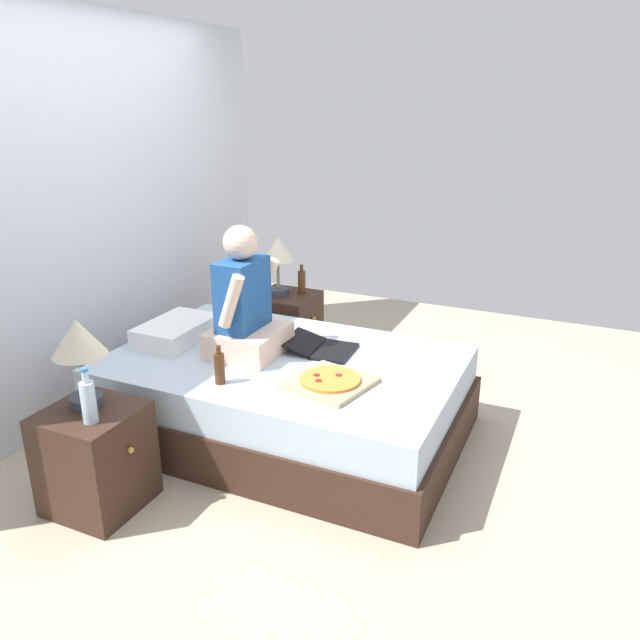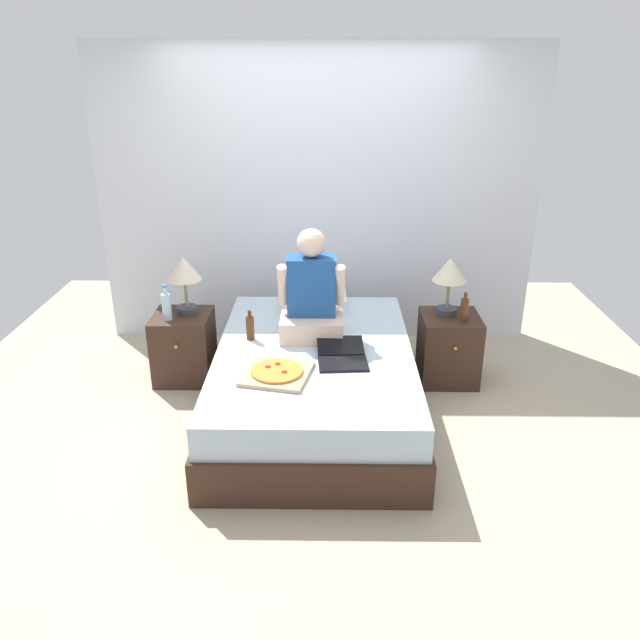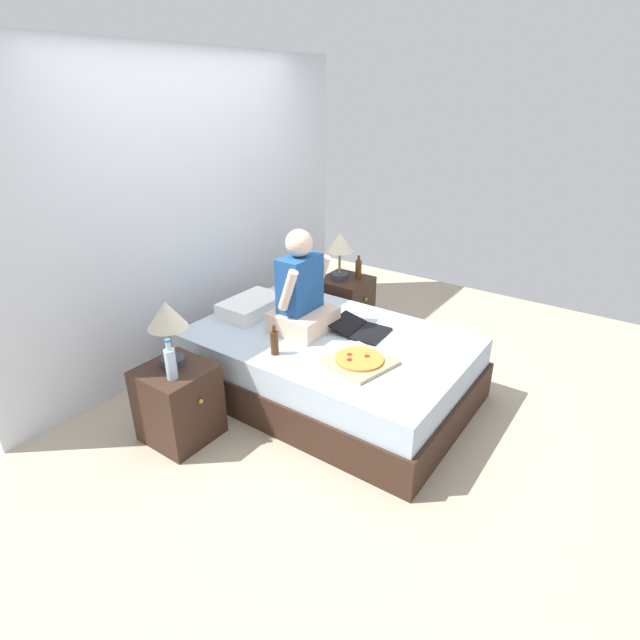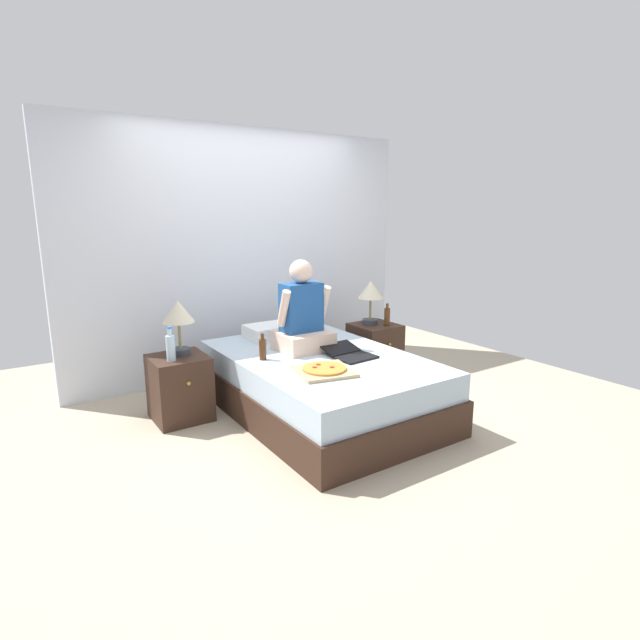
{
  "view_description": "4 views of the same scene",
  "coord_description": "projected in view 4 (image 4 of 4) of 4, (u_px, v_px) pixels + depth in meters",
  "views": [
    {
      "loc": [
        -3.02,
        -1.61,
        1.98
      ],
      "look_at": [
        0.11,
        -0.18,
        0.74
      ],
      "focal_mm": 35.0,
      "sensor_mm": 36.0,
      "label": 1
    },
    {
      "loc": [
        0.09,
        -3.88,
        2.35
      ],
      "look_at": [
        0.04,
        -0.15,
        0.79
      ],
      "focal_mm": 35.0,
      "sensor_mm": 36.0,
      "label": 2
    },
    {
      "loc": [
        -2.77,
        -1.88,
        2.2
      ],
      "look_at": [
        -0.15,
        -0.01,
        0.69
      ],
      "focal_mm": 28.0,
      "sensor_mm": 36.0,
      "label": 3
    },
    {
      "loc": [
        -2.22,
        -3.34,
        1.7
      ],
      "look_at": [
        -0.01,
        -0.01,
        0.81
      ],
      "focal_mm": 28.0,
      "sensor_mm": 36.0,
      "label": 4
    }
  ],
  "objects": [
    {
      "name": "nightstand_right",
      "position": [
        375.0,
        349.0,
        5.22
      ],
      "size": [
        0.44,
        0.47,
        0.54
      ],
      "color": "#382319",
      "rests_on": "ground"
    },
    {
      "name": "beer_bottle_on_bed",
      "position": [
        263.0,
        349.0,
        4.03
      ],
      "size": [
        0.06,
        0.06,
        0.22
      ],
      "color": "#4C2811",
      "rests_on": "bed"
    },
    {
      "name": "lamp_on_left_nightstand",
      "position": [
        178.0,
        315.0,
        4.03
      ],
      "size": [
        0.26,
        0.26,
        0.45
      ],
      "color": "#333842",
      "rests_on": "nightstand_left"
    },
    {
      "name": "ground_plane",
      "position": [
        320.0,
        412.0,
        4.28
      ],
      "size": [
        5.71,
        5.71,
        0.0
      ],
      "primitive_type": "plane",
      "color": "tan"
    },
    {
      "name": "wall_back",
      "position": [
        245.0,
        254.0,
        5.15
      ],
      "size": [
        3.71,
        0.12,
        2.5
      ],
      "primitive_type": "cube",
      "color": "silver",
      "rests_on": "ground"
    },
    {
      "name": "bed",
      "position": [
        320.0,
        384.0,
        4.23
      ],
      "size": [
        1.38,
        2.09,
        0.51
      ],
      "color": "#382319",
      "rests_on": "ground"
    },
    {
      "name": "laptop",
      "position": [
        351.0,
        354.0,
        4.13
      ],
      "size": [
        0.34,
        0.44,
        0.07
      ],
      "color": "black",
      "rests_on": "bed"
    },
    {
      "name": "water_bottle",
      "position": [
        171.0,
        347.0,
        3.9
      ],
      "size": [
        0.07,
        0.07,
        0.28
      ],
      "color": "silver",
      "rests_on": "nightstand_left"
    },
    {
      "name": "nightstand_left",
      "position": [
        180.0,
        388.0,
        4.1
      ],
      "size": [
        0.44,
        0.47,
        0.54
      ],
      "color": "#382319",
      "rests_on": "ground"
    },
    {
      "name": "beer_bottle",
      "position": [
        387.0,
        316.0,
        5.09
      ],
      "size": [
        0.06,
        0.06,
        0.23
      ],
      "color": "#512D14",
      "rests_on": "nightstand_right"
    },
    {
      "name": "person_seated",
      "position": [
        302.0,
        317.0,
        4.3
      ],
      "size": [
        0.47,
        0.4,
        0.78
      ],
      "color": "beige",
      "rests_on": "bed"
    },
    {
      "name": "pizza_box",
      "position": [
        324.0,
        370.0,
        3.72
      ],
      "size": [
        0.48,
        0.48,
        0.05
      ],
      "color": "tan",
      "rests_on": "bed"
    },
    {
      "name": "lamp_on_right_nightstand",
      "position": [
        371.0,
        293.0,
        5.11
      ],
      "size": [
        0.26,
        0.26,
        0.45
      ],
      "color": "#333842",
      "rests_on": "nightstand_right"
    },
    {
      "name": "pillow",
      "position": [
        274.0,
        331.0,
        4.77
      ],
      "size": [
        0.52,
        0.34,
        0.12
      ],
      "primitive_type": "cube",
      "color": "white",
      "rests_on": "bed"
    }
  ]
}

